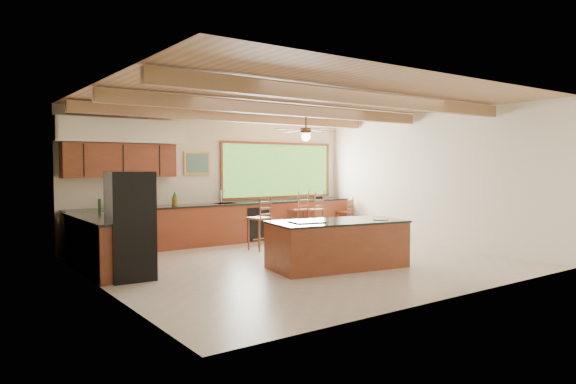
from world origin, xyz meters
TOP-DOWN VIEW (x-y plane):
  - ground at (0.00, 0.00)m, footprint 7.20×7.20m
  - room_shell at (-0.17, 0.65)m, footprint 7.27×6.54m
  - counter_run at (-0.82, 2.52)m, footprint 7.12×3.10m
  - island at (0.22, -0.77)m, footprint 2.53×1.51m
  - refrigerator at (-3.05, 0.40)m, footprint 0.71×0.69m
  - bar_stool_a at (0.10, 1.54)m, footprint 0.49×0.49m
  - bar_stool_b at (1.76, 2.39)m, footprint 0.49×0.49m
  - bar_stool_c at (2.11, 2.22)m, footprint 0.50×0.50m
  - bar_stool_d at (3.30, 2.40)m, footprint 0.44×0.44m

SIDE VIEW (x-z plane):
  - ground at x=0.00m, z-range 0.00..0.00m
  - island at x=0.22m, z-range -0.01..0.84m
  - counter_run at x=-0.82m, z-range -0.16..1.09m
  - bar_stool_d at x=3.30m, z-range 0.09..1.06m
  - bar_stool_a at x=0.10m, z-range 0.10..1.23m
  - bar_stool_c at x=2.11m, z-range 0.11..1.29m
  - bar_stool_b at x=1.76m, z-range 0.11..1.30m
  - refrigerator at x=-3.05m, z-range 0.00..1.70m
  - room_shell at x=-0.17m, z-range 0.70..3.72m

